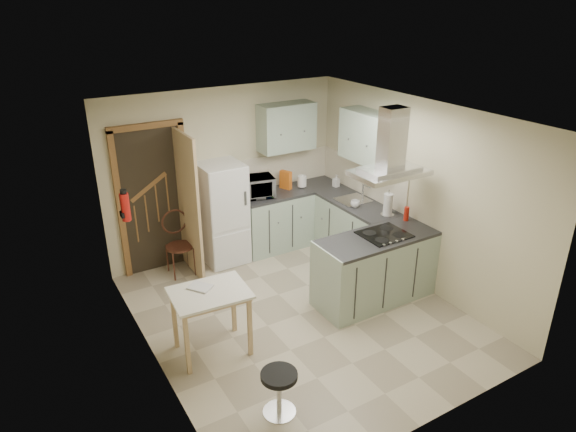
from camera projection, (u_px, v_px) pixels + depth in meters
floor at (300, 314)px, 6.40m from camera, size 4.20×4.20×0.00m
ceiling at (302, 115)px, 5.39m from camera, size 4.20×4.20×0.00m
back_wall at (225, 173)px, 7.55m from camera, size 3.60×0.00×3.60m
left_wall at (146, 262)px, 5.05m from camera, size 0.00×4.20×4.20m
right_wall at (417, 194)px, 6.74m from camera, size 0.00×4.20×4.20m
doorway at (154, 200)px, 7.09m from camera, size 1.10×0.12×2.10m
fridge at (223, 213)px, 7.42m from camera, size 0.60×0.60×1.50m
counter_back at (275, 220)px, 7.94m from camera, size 1.08×0.60×0.90m
counter_right at (344, 224)px, 7.81m from camera, size 0.60×1.95×0.90m
splashback at (282, 169)px, 8.03m from camera, size 1.68×0.02×0.50m
wall_cabinet_back at (287, 127)px, 7.62m from camera, size 0.85×0.35×0.70m
wall_cabinet_right at (368, 137)px, 7.09m from camera, size 0.35×0.90×0.70m
peninsula at (376, 268)px, 6.56m from camera, size 1.55×0.65×0.90m
hob at (384, 234)px, 6.42m from camera, size 0.58×0.50×0.01m
extractor_hood at (389, 173)px, 6.09m from camera, size 0.90×0.55×0.10m
sink at (353, 200)px, 7.49m from camera, size 0.45×0.40×0.01m
fire_extinguisher at (125, 207)px, 5.69m from camera, size 0.10×0.10×0.32m
drop_leaf_table at (212, 322)px, 5.60m from camera, size 0.86×0.67×0.77m
bentwood_chair at (180, 247)px, 7.17m from camera, size 0.38×0.38×0.85m
stool at (279, 393)px, 4.82m from camera, size 0.46×0.46×0.47m
microwave at (255, 187)px, 7.55m from camera, size 0.62×0.48×0.31m
kettle at (302, 181)px, 7.94m from camera, size 0.18×0.18×0.20m
cereal_box at (286, 180)px, 7.88m from camera, size 0.14×0.20×0.28m
soap_bottle at (336, 181)px, 7.98m from camera, size 0.10×0.10×0.19m
paper_towel at (388, 204)px, 6.93m from camera, size 0.16×0.16×0.32m
cup at (355, 204)px, 7.22m from camera, size 0.16×0.16×0.10m
red_bottle at (406, 214)px, 6.79m from camera, size 0.09×0.09×0.19m
book at (195, 287)px, 5.43m from camera, size 0.29×0.30×0.11m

